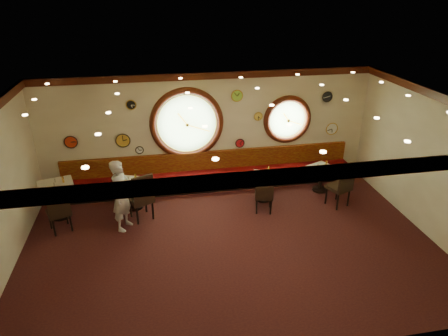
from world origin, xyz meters
TOP-DOWN VIEW (x-y plane):
  - floor at (0.00, 0.00)m, footprint 9.00×6.00m
  - ceiling at (0.00, 0.00)m, footprint 9.00×6.00m
  - wall_back at (0.00, 3.00)m, footprint 9.00×0.02m
  - wall_front at (0.00, -3.00)m, footprint 9.00×0.02m
  - wall_right at (4.50, 0.00)m, footprint 0.02×6.00m
  - molding_back at (0.00, 2.95)m, footprint 9.00×0.10m
  - molding_front at (0.00, -2.95)m, footprint 9.00×0.10m
  - molding_right at (4.45, 0.00)m, footprint 0.10×6.00m
  - banquette_base at (0.00, 2.72)m, footprint 8.00×0.55m
  - banquette_seat at (0.00, 2.72)m, footprint 8.00×0.55m
  - banquette_back at (0.00, 2.94)m, footprint 8.00×0.10m
  - porthole_left_glass at (-0.60, 3.00)m, footprint 1.66×0.02m
  - porthole_left_frame at (-0.60, 2.98)m, footprint 1.98×0.18m
  - porthole_left_ring at (-0.60, 2.95)m, footprint 1.61×0.03m
  - porthole_right_glass at (2.20, 3.00)m, footprint 1.10×0.02m
  - porthole_right_frame at (2.20, 2.98)m, footprint 1.38×0.18m
  - porthole_right_ring at (2.20, 2.95)m, footprint 1.09×0.03m
  - wall_clock_0 at (-3.60, 2.96)m, footprint 0.32×0.03m
  - wall_clock_1 at (1.35, 2.96)m, footprint 0.22×0.03m
  - wall_clock_2 at (-1.90, 2.96)m, footprint 0.20×0.03m
  - wall_clock_3 at (-2.00, 2.96)m, footprint 0.24×0.03m
  - wall_clock_4 at (3.30, 2.96)m, footprint 0.28×0.03m
  - wall_clock_5 at (0.75, 2.96)m, footprint 0.30×0.03m
  - wall_clock_6 at (0.85, 2.96)m, footprint 0.24×0.03m
  - wall_clock_7 at (-2.30, 2.96)m, footprint 0.36×0.03m
  - wall_clock_8 at (3.55, 2.96)m, footprint 0.34×0.03m
  - table_a at (-3.90, 1.92)m, footprint 0.99×0.99m
  - table_b at (-2.11, 2.02)m, footprint 0.85×0.85m
  - table_c at (1.26, 1.82)m, footprint 0.85×0.85m
  - table_d at (2.94, 2.02)m, footprint 0.85×0.85m
  - chair_a at (-3.74, 1.18)m, footprint 0.63×0.63m
  - chair_b at (-1.88, 1.37)m, footprint 0.68×0.68m
  - chair_c at (1.08, 1.17)m, footprint 0.54×0.54m
  - chair_d at (3.10, 1.10)m, footprint 0.66×0.66m
  - condiment_a_salt at (-3.92, 2.04)m, footprint 0.03×0.03m
  - condiment_b_salt at (-2.20, 2.08)m, footprint 0.04×0.04m
  - condiment_c_salt at (1.17, 1.89)m, footprint 0.04×0.04m
  - condiment_d_salt at (2.82, 2.03)m, footprint 0.04×0.04m
  - condiment_a_pepper at (-3.90, 1.82)m, footprint 0.03×0.03m
  - condiment_b_pepper at (-2.07, 2.02)m, footprint 0.03×0.03m
  - condiment_c_pepper at (1.23, 1.82)m, footprint 0.04×0.04m
  - condiment_d_pepper at (3.00, 2.01)m, footprint 0.03×0.03m
  - condiment_a_bottle at (-3.73, 2.00)m, footprint 0.05×0.05m
  - condiment_b_bottle at (-2.02, 2.06)m, footprint 0.06×0.06m
  - condiment_c_bottle at (1.40, 1.92)m, footprint 0.05×0.05m
  - condiment_d_bottle at (3.07, 2.06)m, footprint 0.05×0.05m
  - waiter at (-2.32, 1.11)m, footprint 0.65×0.75m

SIDE VIEW (x-z plane):
  - floor at x=0.00m, z-range 0.00..0.00m
  - banquette_base at x=0.00m, z-range 0.00..0.20m
  - banquette_seat at x=0.00m, z-range 0.20..0.50m
  - table_d at x=2.94m, z-range 0.09..0.80m
  - table_c at x=1.26m, z-range 0.09..0.80m
  - table_b at x=-2.11m, z-range 0.10..0.84m
  - table_a at x=-3.90m, z-range 0.12..1.00m
  - chair_c at x=1.08m, z-range 0.28..0.93m
  - chair_a at x=-3.74m, z-range 0.30..1.01m
  - chair_d at x=3.10m, z-range 0.32..1.06m
  - chair_b at x=-1.88m, z-range 0.32..1.09m
  - banquette_back at x=0.00m, z-range 0.48..1.02m
  - condiment_d_pepper at x=3.00m, z-range 0.71..0.80m
  - condiment_d_salt at x=2.82m, z-range 0.71..0.81m
  - condiment_c_pepper at x=1.23m, z-range 0.71..0.81m
  - condiment_c_salt at x=1.17m, z-range 0.71..0.82m
  - condiment_b_pepper at x=-2.07m, z-range 0.74..0.83m
  - condiment_d_bottle at x=3.07m, z-range 0.71..0.87m
  - condiment_b_salt at x=-2.20m, z-range 0.74..0.85m
  - condiment_c_bottle at x=1.40m, z-range 0.71..0.89m
  - condiment_b_bottle at x=-2.02m, z-range 0.74..0.92m
  - waiter at x=-2.32m, z-range 0.00..1.72m
  - condiment_a_salt at x=-3.92m, z-range 0.88..0.97m
  - condiment_a_pepper at x=-3.90m, z-range 0.88..0.97m
  - condiment_a_bottle at x=-3.73m, z-range 0.88..1.03m
  - wall_clock_2 at x=-1.90m, z-range 1.10..1.30m
  - wall_clock_6 at x=0.85m, z-range 1.08..1.32m
  - wall_clock_8 at x=3.55m, z-range 1.28..1.62m
  - wall_clock_7 at x=-2.30m, z-range 1.32..1.68m
  - wall_clock_0 at x=-3.60m, z-range 1.39..1.71m
  - wall_back at x=0.00m, z-range 0.00..3.20m
  - wall_front at x=0.00m, z-range 0.00..3.20m
  - wall_right at x=4.50m, z-range 0.00..3.20m
  - porthole_right_ring at x=2.20m, z-range 1.26..2.34m
  - porthole_right_glass at x=2.20m, z-range 1.25..2.35m
  - porthole_right_frame at x=2.20m, z-range 1.11..2.49m
  - porthole_left_glass at x=-0.60m, z-range 1.02..2.68m
  - porthole_left_frame at x=-0.60m, z-range 0.86..2.84m
  - porthole_left_ring at x=-0.60m, z-range 1.04..2.66m
  - wall_clock_1 at x=1.35m, z-range 1.84..2.06m
  - wall_clock_4 at x=3.30m, z-range 2.26..2.54m
  - wall_clock_3 at x=-2.00m, z-range 2.33..2.57m
  - wall_clock_5 at x=0.75m, z-range 2.40..2.70m
  - molding_back at x=0.00m, z-range 3.02..3.20m
  - molding_front at x=0.00m, z-range 3.02..3.20m
  - molding_right at x=4.45m, z-range 3.02..3.20m
  - ceiling at x=0.00m, z-range 3.19..3.21m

